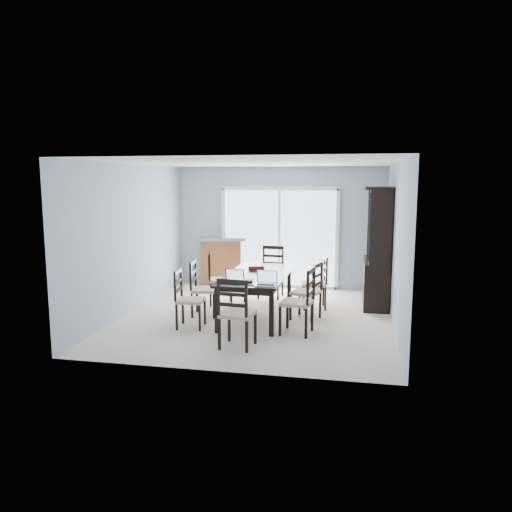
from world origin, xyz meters
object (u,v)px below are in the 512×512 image
object	(u,v)px
chair_left_mid	(200,282)
chair_right_far	(320,276)
chair_left_near	(185,292)
laptop_silver	(266,282)
chair_right_mid	(311,285)
cell_phone	(251,285)
chair_end_far	(272,266)
china_hutch	(378,248)
laptop_dark	(232,280)
hot_tub	(245,256)
dining_table	(257,278)
game_box	(256,268)
chair_right_near	(303,294)
chair_end_near	(235,306)
chair_left_far	(215,273)

from	to	relation	value
chair_left_mid	chair_right_far	size ratio (longest dim) A/B	1.00
chair_left_near	laptop_silver	bearing A→B (deg)	80.84
chair_left_mid	chair_right_far	distance (m)	2.18
chair_right_mid	cell_phone	xyz separation A→B (m)	(-0.82, -0.95, 0.16)
chair_end_far	laptop_silver	world-z (taller)	chair_end_far
china_hutch	chair_end_far	size ratio (longest dim) A/B	1.88
laptop_dark	hot_tub	world-z (taller)	hot_tub
laptop_dark	cell_phone	world-z (taller)	laptop_dark
china_hutch	hot_tub	size ratio (longest dim) A/B	0.91
chair_left_mid	laptop_dark	distance (m)	1.10
chair_right_mid	dining_table	bearing A→B (deg)	107.29
chair_left_mid	cell_phone	bearing A→B (deg)	46.70
laptop_dark	game_box	xyz separation A→B (m)	(0.13, 1.22, -0.02)
chair_left_mid	chair_left_near	bearing A→B (deg)	-5.78
chair_right_near	china_hutch	bearing A→B (deg)	-21.14
chair_end_near	laptop_silver	distance (m)	0.83
china_hutch	chair_left_near	xyz separation A→B (m)	(-3.02, -2.06, -0.50)
china_hutch	chair_left_far	xyz separation A→B (m)	(-2.97, -0.53, -0.47)
chair_right_far	game_box	bearing A→B (deg)	102.75
chair_end_near	chair_left_mid	bearing A→B (deg)	128.24
chair_left_far	chair_right_mid	world-z (taller)	chair_left_far
china_hutch	laptop_dark	world-z (taller)	china_hutch
chair_right_mid	laptop_silver	bearing A→B (deg)	163.80
chair_left_near	chair_right_mid	xyz separation A→B (m)	(1.92, 0.82, 0.02)
dining_table	cell_phone	bearing A→B (deg)	-84.33
laptop_silver	chair_right_near	bearing A→B (deg)	10.70
chair_left_near	chair_end_far	bearing A→B (deg)	152.85
chair_left_mid	laptop_dark	size ratio (longest dim) A/B	3.40
hot_tub	chair_right_mid	bearing A→B (deg)	-60.57
laptop_dark	hot_tub	distance (m)	4.27
chair_right_near	chair_right_mid	xyz separation A→B (m)	(0.05, 0.81, -0.03)
dining_table	chair_left_far	size ratio (longest dim) A/B	1.95
laptop_silver	cell_phone	bearing A→B (deg)	-175.33
chair_left_near	game_box	world-z (taller)	chair_left_near
chair_right_mid	chair_end_near	bearing A→B (deg)	168.73
chair_left_mid	chair_right_far	bearing A→B (deg)	109.33
chair_right_mid	hot_tub	bearing A→B (deg)	46.16
chair_left_mid	chair_end_near	distance (m)	1.88
dining_table	laptop_silver	bearing A→B (deg)	-71.01
hot_tub	chair_left_near	bearing A→B (deg)	-90.46
chair_right_mid	china_hutch	bearing A→B (deg)	-24.99
chair_right_far	chair_end_near	distance (m)	2.66
chair_left_far	cell_phone	distance (m)	1.97
china_hutch	cell_phone	xyz separation A→B (m)	(-1.93, -2.19, -0.32)
chair_right_near	laptop_silver	world-z (taller)	chair_right_near
chair_left_near	laptop_dark	size ratio (longest dim) A/B	3.31
dining_table	chair_left_far	xyz separation A→B (m)	(-0.94, 0.72, -0.07)
china_hutch	chair_left_far	world-z (taller)	china_hutch
chair_right_far	hot_tub	world-z (taller)	chair_right_far
chair_end_far	laptop_dark	bearing A→B (deg)	89.39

